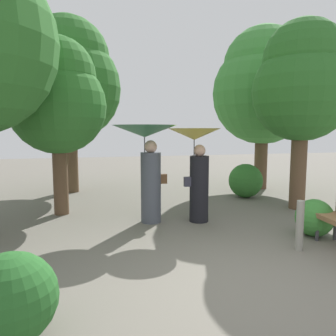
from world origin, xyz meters
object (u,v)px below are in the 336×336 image
path_marker_post (300,226)px  tree_far_back (68,79)px  person_left (147,153)px  tree_mid_left (57,97)px  tree_near_right (302,82)px  tree_mid_right (263,85)px  person_right (196,159)px

path_marker_post → tree_far_back: bearing=121.6°
person_left → tree_far_back: bearing=22.4°
tree_mid_left → path_marker_post: 5.58m
tree_near_right → tree_far_back: bearing=146.4°
tree_near_right → path_marker_post: 4.00m
tree_near_right → tree_mid_left: 5.68m
person_left → tree_mid_right: 5.63m
tree_mid_left → tree_near_right: bearing=-8.9°
person_right → tree_far_back: 5.35m
tree_far_back → person_right: bearing=-56.9°
person_right → tree_mid_right: tree_mid_right is taller
tree_mid_left → tree_far_back: bearing=87.5°
person_right → path_marker_post: 2.43m
tree_near_right → tree_mid_left: tree_near_right is taller
tree_mid_right → tree_far_back: 6.12m
tree_far_back → path_marker_post: bearing=-58.4°
tree_mid_left → tree_far_back: tree_far_back is taller
tree_mid_left → tree_far_back: (0.12, 2.76, 0.80)m
tree_near_right → tree_mid_right: tree_mid_right is taller
tree_mid_right → path_marker_post: 6.39m
tree_near_right → tree_far_back: (-5.48, 3.64, 0.42)m
tree_mid_left → path_marker_post: size_ratio=4.89×
person_left → tree_far_back: (-1.68, 3.91, 2.00)m
tree_mid_left → tree_far_back: 2.88m
tree_mid_left → tree_mid_right: tree_mid_right is taller
tree_mid_right → tree_far_back: tree_far_back is taller
person_right → tree_near_right: bearing=-81.3°
tree_near_right → tree_mid_right: size_ratio=0.87×
tree_near_right → tree_far_back: 6.59m
path_marker_post → tree_mid_right: bearing=66.0°
person_left → person_right: 1.03m
person_right → tree_near_right: (2.80, 0.47, 1.71)m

